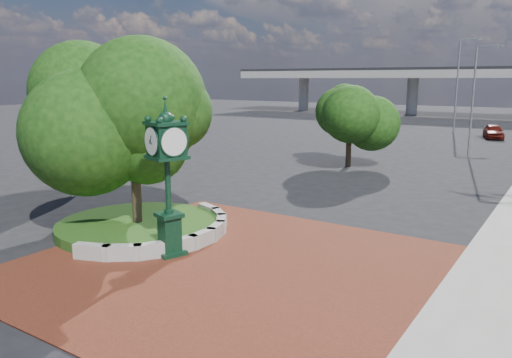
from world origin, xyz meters
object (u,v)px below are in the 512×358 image
(street_lamp_near, at_px, (476,92))
(parked_car, at_px, (493,131))
(street_lamp_far, at_px, (460,79))
(post_clock, at_px, (168,172))

(street_lamp_near, bearing_deg, parked_car, 92.07)
(parked_car, xyz_separation_m, street_lamp_far, (-4.12, 2.98, 5.09))
(street_lamp_near, relative_size, street_lamp_far, 0.83)
(parked_car, bearing_deg, post_clock, -109.85)
(parked_car, relative_size, street_lamp_far, 0.42)
(post_clock, height_order, street_lamp_far, street_lamp_far)
(parked_car, distance_m, street_lamp_near, 14.48)
(street_lamp_far, bearing_deg, street_lamp_near, -74.69)
(parked_car, distance_m, street_lamp_far, 7.20)
(parked_car, bearing_deg, street_lamp_near, -102.71)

